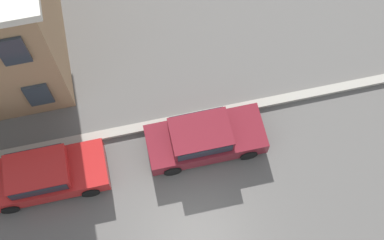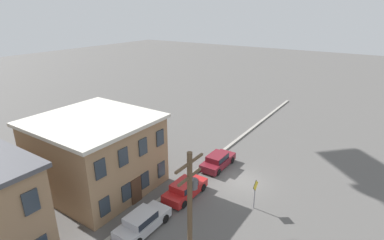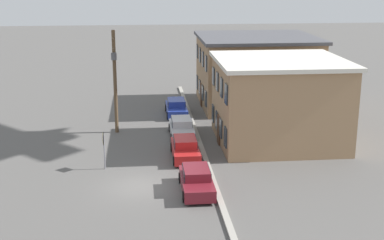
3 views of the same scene
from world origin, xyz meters
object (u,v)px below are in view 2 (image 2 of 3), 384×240
object	(u,v)px
car_red	(185,188)
utility_pole	(190,212)
caution_sign	(255,189)
car_maroon	(218,160)
car_silver	(142,221)

from	to	relation	value
car_red	utility_pole	world-z (taller)	utility_pole
car_red	caution_sign	distance (m)	5.87
car_maroon	car_silver	bearing A→B (deg)	-179.88
car_red	car_maroon	size ratio (longest dim) A/B	1.00
car_red	car_maroon	distance (m)	5.97
car_maroon	car_red	bearing A→B (deg)	-178.40
car_red	caution_sign	size ratio (longest dim) A/B	1.70
car_red	car_silver	bearing A→B (deg)	178.38
car_red	caution_sign	xyz separation A→B (m)	(1.72, -5.53, 0.99)
car_silver	caution_sign	distance (m)	8.92
car_silver	utility_pole	world-z (taller)	utility_pole
car_silver	car_red	bearing A→B (deg)	-1.62
car_red	utility_pole	bearing A→B (deg)	-142.68
utility_pole	caution_sign	bearing A→B (deg)	-3.34
utility_pole	car_silver	bearing A→B (deg)	73.79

